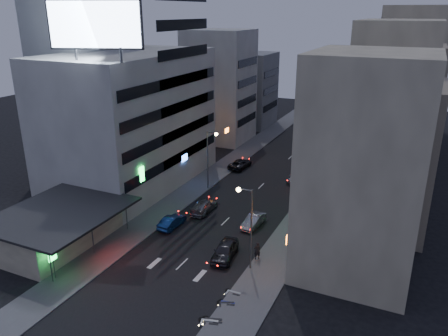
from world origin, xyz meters
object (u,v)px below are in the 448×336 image
Objects in this scene: parked_car_right_mid at (254,221)px; scooter_black_a at (223,312)px; parked_car_right_near at (225,251)px; scooter_blue at (236,297)px; scooter_silver_b at (241,287)px; scooter_black_b at (234,296)px; road_car_silver at (204,206)px; scooter_silver_a at (219,314)px; parked_car_left at (240,164)px; parked_car_right_far at (296,177)px; person at (257,251)px; road_car_blue at (172,222)px.

scooter_black_a is (3.58, -15.95, 0.07)m from parked_car_right_mid.
parked_car_right_near reaches higher than parked_car_right_mid.
parked_car_right_near is at bearing 23.08° from scooter_blue.
scooter_black_a is 3.73m from scooter_silver_b.
scooter_silver_b is at bearing -69.21° from parked_car_right_mid.
scooter_black_a is 1.13× the size of scooter_silver_b.
scooter_black_b is (3.57, -13.58, 0.00)m from parked_car_right_mid.
road_car_silver reaches higher than scooter_silver_a.
parked_car_left is 2.35× the size of scooter_black_a.
road_car_silver is 2.40× the size of scooter_silver_a.
parked_car_right_far is at bearing 80.90° from parked_car_right_near.
road_car_silver is at bearing 13.68° from scooter_black_a.
scooter_silver_a is 1.13× the size of scooter_blue.
parked_car_right_far is 2.41× the size of scooter_black_b.
person is at bearing -2.18° from scooter_blue.
scooter_blue is 0.15m from scooter_black_b.
scooter_silver_a is (3.55, -8.81, -0.06)m from parked_car_right_near.
scooter_black_b is (3.70, -6.13, -0.12)m from parked_car_right_near.
road_car_silver is at bearing 120.81° from parked_car_right_near.
parked_car_right_near is 2.57× the size of scooter_black_b.
road_car_silver is at bearing -82.42° from person.
road_car_blue is (-8.29, -4.04, -0.00)m from parked_car_right_mid.
parked_car_left is 33.43m from scooter_black_b.
road_car_silver is (2.09, -16.33, 0.04)m from parked_car_left.
person is 9.48m from scooter_black_a.
road_car_silver is at bearing 27.15° from scooter_blue.
parked_car_left reaches higher than scooter_silver_b.
road_car_silver is at bearing 36.46° from scooter_silver_b.
parked_car_right_near is 2.29× the size of scooter_black_a.
parked_car_left reaches higher than parked_car_right_far.
scooter_silver_b is (3.76, -4.78, -0.13)m from parked_car_right_near.
parked_car_right_mid reaches higher than scooter_black_b.
scooter_blue is at bearing 143.13° from road_car_blue.
person is at bearing -61.76° from parked_car_right_mid.
parked_car_right_mid is 2.01× the size of scooter_silver_a.
scooter_silver_b is at bearing -18.57° from scooter_black_a.
scooter_blue is (0.28, 2.61, -0.07)m from scooter_silver_a.
scooter_black_a reaches higher than parked_car_right_far.
road_car_silver reaches higher than scooter_black_b.
road_car_silver is at bearing 175.55° from parked_car_right_mid.
scooter_black_a is at bearing -73.05° from parked_car_right_mid.
person is 1.01× the size of scooter_silver_b.
scooter_black_a is 2.30m from scooter_blue.
scooter_silver_a is (11.71, -12.22, 0.07)m from road_car_blue.
scooter_black_b is 1.01× the size of scooter_silver_b.
road_car_silver is at bearing -119.03° from parked_car_right_far.
parked_car_right_far is 2.39× the size of person.
parked_car_right_mid is 0.84× the size of road_car_silver.
parked_car_right_near is 2.54× the size of person.
parked_car_right_far reaches higher than scooter_black_b.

